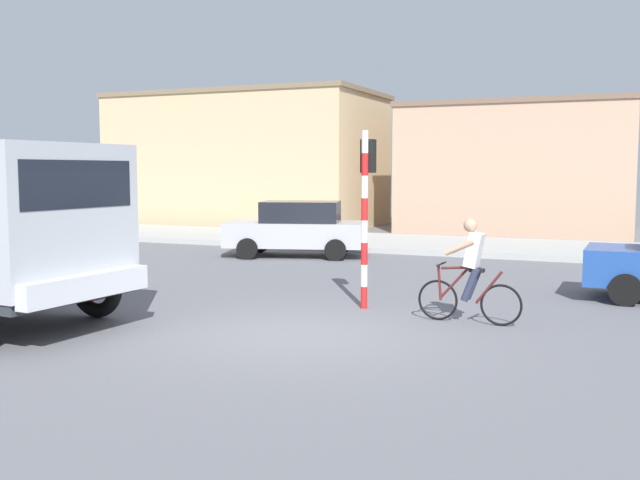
{
  "coord_description": "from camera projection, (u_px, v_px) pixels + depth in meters",
  "views": [
    {
      "loc": [
        4.61,
        -9.86,
        2.51
      ],
      "look_at": [
        -0.76,
        2.5,
        1.2
      ],
      "focal_mm": 40.82,
      "sensor_mm": 36.0,
      "label": 1
    }
  ],
  "objects": [
    {
      "name": "ground_plane",
      "position": [
        301.0,
        335.0,
        11.07
      ],
      "size": [
        120.0,
        120.0,
        0.0
      ],
      "primitive_type": "plane",
      "color": "slate"
    },
    {
      "name": "sidewalk_far",
      "position": [
        476.0,
        246.0,
        23.13
      ],
      "size": [
        80.0,
        5.0,
        0.16
      ],
      "primitive_type": "cube",
      "color": "#ADADA8",
      "rests_on": "ground"
    },
    {
      "name": "cyclist",
      "position": [
        470.0,
        271.0,
        11.84
      ],
      "size": [
        1.73,
        0.5,
        1.72
      ],
      "color": "black",
      "rests_on": "ground"
    },
    {
      "name": "traffic_light_pole",
      "position": [
        366.0,
        194.0,
        13.05
      ],
      "size": [
        0.24,
        0.43,
        3.2
      ],
      "color": "red",
      "rests_on": "ground"
    },
    {
      "name": "car_white_mid",
      "position": [
        297.0,
        228.0,
        20.98
      ],
      "size": [
        4.32,
        2.77,
        1.6
      ],
      "color": "#B7B7BC",
      "rests_on": "ground"
    },
    {
      "name": "building_corner_left",
      "position": [
        249.0,
        160.0,
        33.33
      ],
      "size": [
        11.77,
        6.71,
        5.91
      ],
      "color": "#D1B284",
      "rests_on": "ground"
    },
    {
      "name": "building_mid_block",
      "position": [
        520.0,
        168.0,
        29.73
      ],
      "size": [
        9.01,
        6.68,
        5.14
      ],
      "color": "tan",
      "rests_on": "ground"
    }
  ]
}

